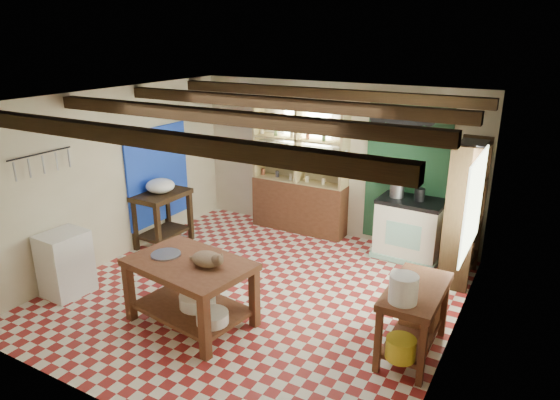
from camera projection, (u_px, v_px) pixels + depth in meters
The scene contains 30 objects.
floor at pixel (256, 294), 6.76m from camera, with size 5.00×5.00×0.02m, color maroon.
ceiling at pixel (253, 99), 5.93m from camera, with size 5.00×5.00×0.02m, color #3F4044.
wall_back at pixel (334, 161), 8.41m from camera, with size 5.00×0.04×2.60m, color beige.
wall_front at pixel (100, 285), 4.28m from camera, with size 5.00×0.04×2.60m, color beige.
wall_left at pixel (114, 176), 7.51m from camera, with size 0.04×5.00×2.60m, color beige.
wall_right at pixel (458, 241), 5.18m from camera, with size 0.04×5.00×2.60m, color beige.
ceiling_beams at pixel (253, 109), 5.97m from camera, with size 5.00×3.80×0.15m, color #312011.
blue_wall_patch at pixel (158, 175), 8.30m from camera, with size 0.04×1.40×1.60m, color blue.
green_wall_patch at pixel (406, 174), 7.82m from camera, with size 1.30×0.04×2.30m, color #1C472A.
window_back at pixel (307, 134), 8.49m from camera, with size 0.90×0.02×0.80m, color silver.
window_right at pixel (474, 204), 5.98m from camera, with size 0.02×1.30×1.20m, color silver.
utensil_rail at pixel (41, 163), 6.34m from camera, with size 0.06×0.90×0.28m, color black.
pot_rack at pixel (403, 118), 7.17m from camera, with size 0.86×0.12×0.36m, color black.
shelving_unit at pixel (299, 170), 8.57m from camera, with size 1.70×0.34×2.20m, color tan.
tall_rack at pixel (465, 213), 6.86m from camera, with size 0.40×0.86×2.00m, color #312011.
work_table at pixel (191, 292), 5.96m from camera, with size 1.43×0.96×0.81m, color brown.
stove at pixel (410, 229), 7.70m from camera, with size 0.97×0.66×0.95m, color white.
prep_table at pixel (163, 219), 8.17m from camera, with size 0.61×0.89×0.90m, color #312011.
white_cabinet at pixel (65, 264), 6.64m from camera, with size 0.48×0.58×0.87m, color white.
right_counter at pixel (413, 321), 5.39m from camera, with size 0.55×1.11×0.80m, color brown.
cat at pixel (207, 259), 5.70m from camera, with size 0.37×0.29×0.17m, color #86694E.
steel_tray at pixel (166, 254), 5.99m from camera, with size 0.36×0.36×0.02m, color #94949B.
basin_large at pixel (198, 300), 6.00m from camera, with size 0.44×0.44×0.15m, color white.
basin_small at pixel (212, 318), 5.66m from camera, with size 0.37×0.37×0.13m, color white.
kettle_left at pixel (397, 189), 7.63m from camera, with size 0.22×0.22×0.25m, color #94949B.
kettle_right at pixel (419, 194), 7.47m from camera, with size 0.15×0.15×0.19m, color black.
enamel_bowl at pixel (160, 186), 7.99m from camera, with size 0.46×0.46×0.23m, color white.
white_bucket at pixel (403, 289), 4.95m from camera, with size 0.29×0.29×0.29m, color white.
wicker_basket at pixel (420, 312), 5.66m from camera, with size 0.39×0.31×0.28m, color #9F6440.
yellow_tub at pixel (401, 348), 5.04m from camera, with size 0.31×0.31×0.22m, color gold.
Camera 1 is at (3.23, -5.07, 3.36)m, focal length 32.00 mm.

